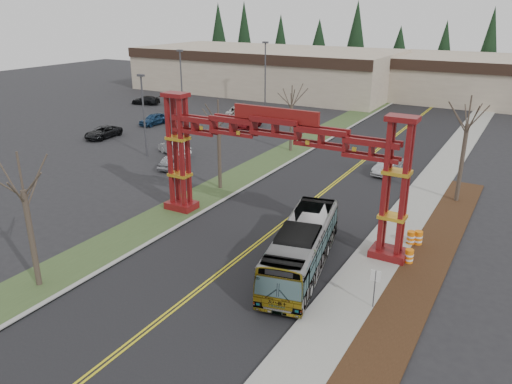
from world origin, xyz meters
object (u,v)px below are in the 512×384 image
Objects in this scene: barrel_south at (409,257)px; bare_tree_median_far at (292,105)px; retail_building_west at (267,70)px; parked_car_near_c at (103,132)px; bare_tree_median_near at (23,191)px; barrel_north at (418,238)px; light_pole_mid at (181,80)px; parked_car_near_b at (174,148)px; parked_car_near_a at (173,161)px; silver_sedan at (388,166)px; parked_car_far_a at (298,119)px; light_pole_far at (265,70)px; barrel_mid at (411,238)px; parked_car_far_c at (146,100)px; parked_car_far_b at (238,111)px; parked_car_mid_b at (154,119)px; bare_tree_right_far at (467,125)px; bare_tree_median_mid at (219,125)px; transit_bus at (302,247)px; gateway_arch at (275,148)px; street_sign at (375,282)px; parked_car_mid_a at (248,122)px; light_pole_near at (143,110)px.

bare_tree_median_far is at bearing 132.18° from barrel_south.
retail_building_west reaches higher than parked_car_near_c.
barrel_north is at bearing 42.17° from bare_tree_median_near.
bare_tree_median_near is 0.83× the size of light_pole_mid.
bare_tree_median_near is at bearing 42.73° from parked_car_near_b.
parked_car_near_b is at bearing 156.63° from barrel_south.
parked_car_near_b is (-2.77, 3.71, 0.05)m from parked_car_near_a.
parked_car_far_a is at bearing 144.50° from silver_sedan.
light_pole_mid is at bearing -114.58° from light_pole_far.
parked_car_near_b is at bearing 161.06° from barrel_mid.
parked_car_near_a is 0.51× the size of bare_tree_median_near.
parked_car_far_c is (-21.91, 20.28, -0.05)m from parked_car_near_b.
parked_car_far_b is 9.21m from light_pole_far.
retail_building_west is 41.39m from bare_tree_median_far.
bare_tree_right_far reaches higher than parked_car_mid_b.
bare_tree_median_mid is 7.52× the size of barrel_north.
parked_car_near_b is (-21.95, 15.66, -0.76)m from transit_bus.
transit_bus is at bearing 106.83° from parked_car_far_b.
retail_building_west is 4.96× the size of light_pole_mid.
parked_car_far_c is 4.83× the size of barrel_south.
transit_bus is at bearing -45.47° from gateway_arch.
barrel_north is (49.08, -29.26, -0.17)m from parked_car_far_c.
barrel_mid is at bearing -44.50° from bare_tree_median_far.
bare_tree_right_far is 40.54m from light_pole_mid.
bare_tree_median_mid reaches higher than parked_car_near_c.
parked_car_mid_b reaches higher than parked_car_near_c.
bare_tree_median_far reaches higher than parked_car_near_a.
bare_tree_right_far is at bearing -39.77° from light_pole_far.
barrel_south is 2.81m from barrel_north.
parked_car_near_b is at bearing 146.88° from street_sign.
parked_car_far_b is 37.87m from bare_tree_right_far.
transit_bus is 10.79× the size of barrel_mid.
parked_car_near_a is 0.52× the size of bare_tree_median_mid.
bare_tree_right_far is at bearing 82.50° from barrel_mid.
barrel_north is at bearing 92.21° from parked_car_near_b.
silver_sedan is 45.86m from parked_car_far_c.
gateway_arch is 18.00m from parked_car_near_a.
silver_sedan is 22.12m from parked_car_far_a.
parked_car_mid_a reaches higher than barrel_south.
light_pole_mid is 49.00m from street_sign.
parked_car_near_b is 29.86m from parked_car_far_c.
parked_car_far_b is 17.64m from parked_car_far_c.
parked_car_far_b is at bearing -84.47° from parked_car_near_a.
parked_car_far_b is at bearing -147.08° from parked_car_near_b.
retail_building_west is at bearing 123.01° from street_sign.
light_pole_near is at bearing 153.97° from gateway_arch.
transit_bus is 1.09× the size of light_pole_far.
parked_car_near_a is (14.75, -46.00, -3.08)m from retail_building_west.
parked_car_mid_b is 0.47× the size of light_pole_mid.
bare_tree_median_far is 24.56m from light_pole_far.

